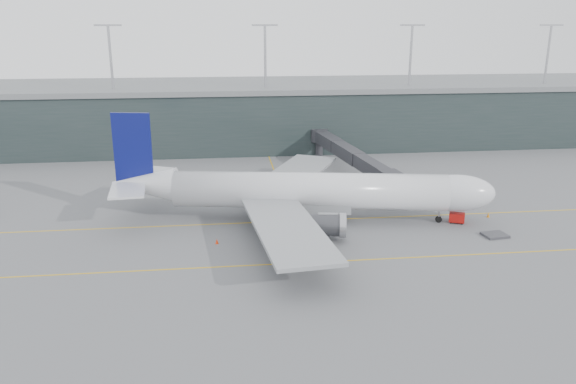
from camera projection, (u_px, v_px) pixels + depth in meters
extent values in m
plane|color=#525156|center=(260.00, 214.00, 90.60)|extent=(320.00, 320.00, 0.00)
cube|color=gold|center=(261.00, 222.00, 86.80)|extent=(160.00, 0.25, 0.02)
cube|color=gold|center=(271.00, 264.00, 71.58)|extent=(160.00, 0.25, 0.02)
cube|color=gold|center=(278.00, 180.00, 110.19)|extent=(0.25, 60.00, 0.02)
cube|color=#1F2A2A|center=(243.00, 115.00, 143.76)|extent=(240.00, 35.00, 14.00)
cube|color=slate|center=(243.00, 85.00, 141.57)|extent=(240.00, 36.00, 1.20)
cylinder|color=#9E9EA3|center=(111.00, 58.00, 126.53)|extent=(0.60, 0.60, 14.00)
cylinder|color=#9E9EA3|center=(265.00, 57.00, 130.51)|extent=(0.60, 0.60, 14.00)
cylinder|color=#9E9EA3|center=(411.00, 56.00, 134.48)|extent=(0.60, 0.60, 14.00)
cylinder|color=#9E9EA3|center=(548.00, 55.00, 138.46)|extent=(0.60, 0.60, 14.00)
cylinder|color=silver|center=(310.00, 191.00, 86.43)|extent=(42.14, 12.78, 5.63)
ellipsoid|color=silver|center=(456.00, 193.00, 85.25)|extent=(12.63, 7.60, 5.63)
cone|color=silver|center=(144.00, 184.00, 87.61)|extent=(10.78, 7.06, 5.41)
cube|color=gray|center=(304.00, 204.00, 87.10)|extent=(15.11, 6.99, 1.82)
cube|color=black|center=(480.00, 187.00, 84.81)|extent=(2.44, 3.03, 0.73)
cube|color=gray|center=(287.00, 227.00, 73.36)|extent=(10.90, 27.06, 0.50)
cylinder|color=#343539|center=(321.00, 225.00, 78.78)|extent=(6.81, 4.23, 3.18)
cube|color=gray|center=(296.00, 173.00, 100.30)|extent=(18.89, 27.27, 0.50)
cylinder|color=#343539|center=(321.00, 190.00, 95.29)|extent=(6.81, 4.23, 3.18)
cube|color=#0A0F55|center=(133.00, 148.00, 86.04)|extent=(5.90, 1.47, 10.90)
cube|color=silver|center=(128.00, 190.00, 82.75)|extent=(5.70, 8.58, 0.32)
cube|color=silver|center=(148.00, 173.00, 92.31)|extent=(7.98, 9.52, 0.32)
cylinder|color=black|center=(439.00, 219.00, 86.61)|extent=(1.05, 0.53, 1.00)
cylinder|color=#9E9EA3|center=(439.00, 215.00, 86.42)|extent=(0.27, 0.27, 2.36)
cylinder|color=black|center=(284.00, 226.00, 83.66)|extent=(1.24, 0.65, 1.18)
cylinder|color=black|center=(288.00, 207.00, 92.00)|extent=(1.24, 0.65, 1.18)
cube|color=#28282C|center=(390.00, 179.00, 92.84)|extent=(3.50, 3.83, 2.69)
cube|color=#28282C|center=(371.00, 168.00, 100.24)|extent=(4.00, 12.70, 2.40)
cube|color=#28282C|center=(347.00, 153.00, 111.84)|extent=(4.24, 12.73, 2.50)
cube|color=#28282C|center=(328.00, 141.00, 123.44)|extent=(4.48, 12.76, 2.59)
cylinder|color=#9E9EA3|center=(369.00, 183.00, 101.72)|extent=(0.48, 0.48, 3.65)
cube|color=#343539|center=(369.00, 191.00, 102.15)|extent=(2.09, 1.68, 0.67)
cylinder|color=#28282C|center=(341.00, 135.00, 130.22)|extent=(3.84, 3.84, 2.88)
cylinder|color=#28282C|center=(340.00, 148.00, 131.10)|extent=(1.73, 1.73, 3.46)
cube|color=#A10E0B|center=(457.00, 217.00, 86.34)|extent=(2.69, 2.25, 1.36)
cylinder|color=black|center=(451.00, 222.00, 86.28)|extent=(0.45, 0.31, 0.42)
cylinder|color=black|center=(462.00, 223.00, 85.83)|extent=(0.45, 0.31, 0.42)
cylinder|color=black|center=(451.00, 220.00, 87.24)|extent=(0.45, 0.31, 0.42)
cylinder|color=black|center=(462.00, 221.00, 86.79)|extent=(0.45, 0.31, 0.42)
cube|color=#343438|center=(495.00, 235.00, 81.05)|extent=(3.65, 3.07, 0.33)
cube|color=#343539|center=(222.00, 195.00, 100.08)|extent=(2.13, 1.83, 0.19)
cube|color=#A4A7AF|center=(222.00, 191.00, 99.83)|extent=(1.74, 1.67, 1.41)
cube|color=navy|center=(222.00, 187.00, 99.62)|extent=(1.80, 1.72, 0.08)
cube|color=#343539|center=(238.00, 194.00, 100.62)|extent=(2.05, 1.78, 0.18)
cube|color=silver|center=(238.00, 190.00, 100.39)|extent=(1.68, 1.62, 1.33)
cube|color=navy|center=(238.00, 186.00, 100.19)|extent=(1.74, 1.67, 0.07)
cube|color=#343539|center=(264.00, 194.00, 100.76)|extent=(2.30, 2.08, 0.19)
cube|color=#B8BBC5|center=(263.00, 189.00, 100.51)|extent=(1.91, 1.86, 1.43)
cube|color=navy|center=(263.00, 185.00, 100.30)|extent=(1.98, 1.92, 0.08)
cone|color=orange|center=(488.00, 215.00, 88.98)|extent=(0.48, 0.48, 0.76)
cone|color=orange|center=(339.00, 254.00, 74.11)|extent=(0.40, 0.40, 0.63)
cone|color=red|center=(300.00, 192.00, 101.33)|extent=(0.40, 0.40, 0.64)
cone|color=red|center=(217.00, 241.00, 78.21)|extent=(0.47, 0.47, 0.75)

